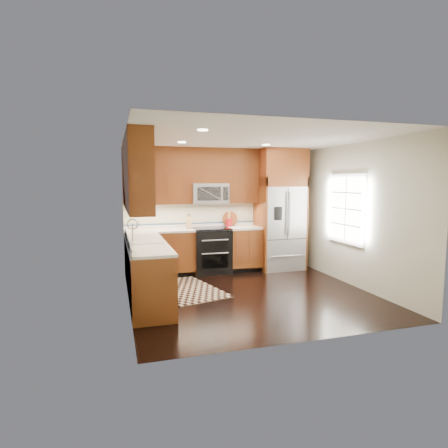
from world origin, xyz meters
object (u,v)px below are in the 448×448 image
object	(u,v)px
knife_block	(189,222)
utensil_crock	(229,221)
rug	(187,289)
refrigerator	(280,209)
range	(211,250)

from	to	relation	value
knife_block	utensil_crock	world-z (taller)	utensil_crock
knife_block	rug	bearing A→B (deg)	-103.54
refrigerator	rug	world-z (taller)	refrigerator
range	refrigerator	size ratio (longest dim) A/B	0.36
range	refrigerator	xyz separation A→B (m)	(1.55, -0.04, 0.83)
range	rug	xyz separation A→B (m)	(-0.74, -1.12, -0.46)
knife_block	refrigerator	bearing A→B (deg)	-4.82
knife_block	range	bearing A→B (deg)	-16.46
utensil_crock	knife_block	bearing A→B (deg)	-176.94
refrigerator	knife_block	size ratio (longest dim) A/B	8.63
range	rug	bearing A→B (deg)	-123.54
refrigerator	rug	size ratio (longest dim) A/B	1.61
range	rug	distance (m)	1.42
refrigerator	utensil_crock	world-z (taller)	refrigerator
range	utensil_crock	distance (m)	0.76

